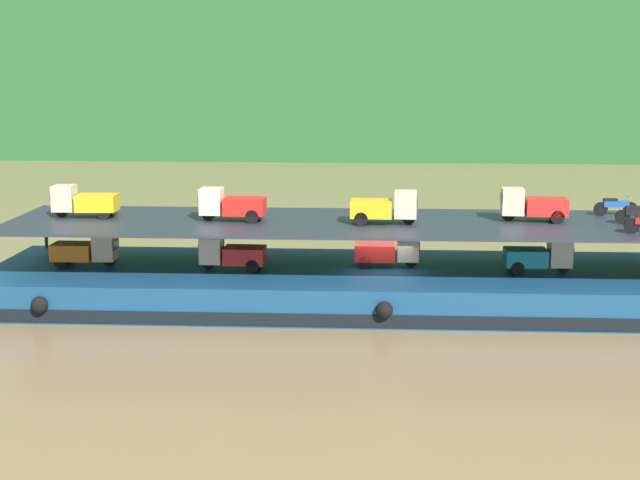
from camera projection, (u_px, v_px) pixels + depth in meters
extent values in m
plane|color=olive|center=(383.00, 303.00, 38.02)|extent=(400.00, 400.00, 0.00)
cube|color=navy|center=(383.00, 286.00, 37.87)|extent=(33.26, 7.95, 1.50)
cube|color=black|center=(384.00, 321.00, 34.03)|extent=(32.59, 0.06, 0.50)
sphere|color=black|center=(39.00, 305.00, 34.49)|extent=(0.66, 0.66, 0.66)
sphere|color=black|center=(384.00, 310.00, 33.76)|extent=(0.66, 0.66, 0.66)
cylinder|color=#232833|center=(46.00, 227.00, 41.81)|extent=(0.16, 0.16, 2.00)
cube|color=#232833|center=(384.00, 223.00, 37.35)|extent=(31.66, 7.15, 0.10)
cube|color=orange|center=(73.00, 251.00, 38.12)|extent=(1.70, 1.20, 0.70)
cube|color=#C6B793|center=(105.00, 247.00, 38.01)|extent=(0.90, 1.00, 1.10)
cube|color=#19232D|center=(116.00, 245.00, 37.96)|extent=(0.04, 0.85, 0.38)
cylinder|color=black|center=(109.00, 260.00, 38.11)|extent=(0.56, 0.14, 0.56)
cylinder|color=black|center=(60.00, 262.00, 37.69)|extent=(0.56, 0.14, 0.56)
cylinder|color=black|center=(68.00, 257.00, 38.73)|extent=(0.56, 0.14, 0.56)
cube|color=red|center=(245.00, 255.00, 37.37)|extent=(1.73, 1.25, 0.70)
cube|color=beige|center=(212.00, 250.00, 37.45)|extent=(0.93, 1.03, 1.10)
cube|color=#19232D|center=(201.00, 247.00, 37.47)|extent=(0.07, 0.85, 0.38)
cylinder|color=black|center=(208.00, 263.00, 37.57)|extent=(0.56, 0.16, 0.56)
cylinder|color=black|center=(256.00, 261.00, 37.93)|extent=(0.56, 0.16, 0.56)
cylinder|color=black|center=(252.00, 266.00, 36.89)|extent=(0.56, 0.16, 0.56)
cube|color=red|center=(375.00, 252.00, 38.04)|extent=(1.71, 1.21, 0.70)
cube|color=#C6B793|center=(408.00, 248.00, 37.92)|extent=(0.91, 1.01, 1.10)
cube|color=#19232D|center=(419.00, 245.00, 37.87)|extent=(0.05, 0.85, 0.38)
cylinder|color=black|center=(411.00, 260.00, 38.01)|extent=(0.56, 0.14, 0.56)
cylinder|color=black|center=(365.00, 262.00, 37.62)|extent=(0.56, 0.14, 0.56)
cylinder|color=black|center=(366.00, 257.00, 38.66)|extent=(0.56, 0.14, 0.56)
cube|color=teal|center=(525.00, 257.00, 36.95)|extent=(1.70, 1.20, 0.70)
cube|color=beige|center=(560.00, 253.00, 36.84)|extent=(0.90, 1.00, 1.10)
cube|color=#19232D|center=(572.00, 250.00, 36.80)|extent=(0.04, 0.85, 0.38)
cylinder|color=black|center=(563.00, 266.00, 36.94)|extent=(0.56, 0.14, 0.56)
cylinder|color=black|center=(517.00, 268.00, 36.52)|extent=(0.56, 0.14, 0.56)
cylinder|color=black|center=(513.00, 263.00, 37.56)|extent=(0.56, 0.14, 0.56)
cube|color=gold|center=(97.00, 203.00, 38.39)|extent=(1.75, 1.27, 0.70)
cube|color=#C6B793|center=(64.00, 198.00, 38.37)|extent=(0.94, 1.04, 1.10)
cube|color=#19232D|center=(53.00, 196.00, 38.35)|extent=(0.08, 0.85, 0.38)
cylinder|color=black|center=(62.00, 211.00, 38.47)|extent=(0.57, 0.16, 0.56)
cylinder|color=black|center=(110.00, 209.00, 38.97)|extent=(0.57, 0.16, 0.56)
cylinder|color=black|center=(104.00, 213.00, 37.93)|extent=(0.57, 0.16, 0.56)
cube|color=red|center=(245.00, 206.00, 37.44)|extent=(1.74, 1.26, 0.70)
cube|color=beige|center=(212.00, 201.00, 37.53)|extent=(0.94, 1.03, 1.10)
cube|color=#19232D|center=(201.00, 198.00, 37.55)|extent=(0.07, 0.85, 0.38)
cylinder|color=black|center=(208.00, 214.00, 37.65)|extent=(0.56, 0.16, 0.56)
cylinder|color=black|center=(256.00, 213.00, 37.99)|extent=(0.56, 0.16, 0.56)
cylinder|color=black|center=(252.00, 217.00, 36.96)|extent=(0.56, 0.16, 0.56)
cube|color=gold|center=(371.00, 209.00, 36.83)|extent=(1.75, 1.27, 0.70)
cube|color=#C6B793|center=(406.00, 204.00, 36.65)|extent=(0.94, 1.04, 1.10)
cube|color=#19232D|center=(417.00, 202.00, 36.59)|extent=(0.08, 0.85, 0.38)
cylinder|color=black|center=(409.00, 218.00, 36.75)|extent=(0.57, 0.16, 0.56)
cylinder|color=black|center=(361.00, 219.00, 36.42)|extent=(0.57, 0.16, 0.56)
cylinder|color=black|center=(362.00, 215.00, 37.45)|extent=(0.57, 0.16, 0.56)
cube|color=red|center=(546.00, 207.00, 37.34)|extent=(1.76, 1.29, 0.70)
cube|color=#C6B793|center=(512.00, 201.00, 37.45)|extent=(0.95, 1.05, 1.10)
cube|color=#19232D|center=(501.00, 199.00, 37.48)|extent=(0.09, 0.85, 0.38)
cylinder|color=black|center=(508.00, 214.00, 37.57)|extent=(0.57, 0.17, 0.56)
cylinder|color=black|center=(554.00, 213.00, 37.88)|extent=(0.57, 0.17, 0.56)
cylinder|color=black|center=(558.00, 217.00, 36.84)|extent=(0.57, 0.17, 0.56)
cylinder|color=black|center=(632.00, 226.00, 34.74)|extent=(0.61, 0.17, 0.60)
cylinder|color=black|center=(622.00, 217.00, 36.77)|extent=(0.60, 0.12, 0.60)
cube|color=black|center=(639.00, 212.00, 36.67)|extent=(1.11, 0.24, 0.28)
cube|color=black|center=(633.00, 207.00, 36.66)|extent=(0.61, 0.22, 0.12)
cylinder|color=black|center=(630.00, 209.00, 38.85)|extent=(0.61, 0.14, 0.60)
cylinder|color=black|center=(601.00, 209.00, 38.82)|extent=(0.61, 0.14, 0.60)
cube|color=#1E4C99|center=(616.00, 204.00, 38.79)|extent=(1.11, 0.28, 0.28)
cube|color=black|center=(611.00, 200.00, 38.75)|extent=(0.61, 0.24, 0.12)
cylinder|color=#B2B2B7|center=(629.00, 196.00, 38.74)|extent=(0.08, 0.55, 0.04)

